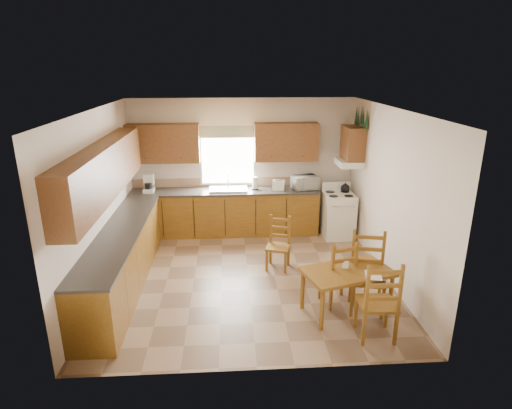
{
  "coord_description": "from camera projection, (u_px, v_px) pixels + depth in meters",
  "views": [
    {
      "loc": [
        -0.28,
        -6.29,
        3.33
      ],
      "look_at": [
        0.15,
        0.3,
        1.15
      ],
      "focal_mm": 30.0,
      "sensor_mm": 36.0,
      "label": 1
    }
  ],
  "objects": [
    {
      "name": "chair_far_left",
      "position": [
        278.0,
        244.0,
        7.18
      ],
      "size": [
        0.47,
        0.46,
        0.9
      ],
      "primitive_type": "cube",
      "rotation": [
        0.0,
        0.0,
        -0.31
      ],
      "color": "brown",
      "rests_on": "floor"
    },
    {
      "name": "upper_cab_back_right",
      "position": [
        286.0,
        142.0,
        8.46
      ],
      "size": [
        1.25,
        0.33,
        0.75
      ],
      "primitive_type": "cube",
      "color": "brown",
      "rests_on": "wall_back"
    },
    {
      "name": "sink_basin",
      "position": [
        228.0,
        189.0,
        8.55
      ],
      "size": [
        0.75,
        0.45,
        0.04
      ],
      "primitive_type": "cube",
      "color": "silver",
      "rests_on": "counter_back"
    },
    {
      "name": "counter_back",
      "position": [
        225.0,
        191.0,
        8.56
      ],
      "size": [
        3.75,
        0.63,
        0.04
      ],
      "primitive_type": "cube",
      "color": "#3A352F",
      "rests_on": "lower_cab_back"
    },
    {
      "name": "counter_left",
      "position": [
        120.0,
        232.0,
        6.47
      ],
      "size": [
        0.63,
        3.6,
        0.04
      ],
      "primitive_type": "cube",
      "color": "#3A352F",
      "rests_on": "lower_cab_left"
    },
    {
      "name": "range_hood",
      "position": [
        349.0,
        162.0,
        8.23
      ],
      "size": [
        0.44,
        0.62,
        0.12
      ],
      "primitive_type": "cube",
      "color": "silver",
      "rests_on": "wall_right"
    },
    {
      "name": "lower_cab_back",
      "position": [
        225.0,
        213.0,
        8.7
      ],
      "size": [
        3.75,
        0.6,
        0.88
      ],
      "primitive_type": "cube",
      "color": "brown",
      "rests_on": "floor"
    },
    {
      "name": "wall_left",
      "position": [
        99.0,
        201.0,
        6.45
      ],
      "size": [
        4.5,
        4.5,
        0.0
      ],
      "primitive_type": "plane",
      "color": "beige",
      "rests_on": "floor"
    },
    {
      "name": "wall_front",
      "position": [
        257.0,
        263.0,
        4.46
      ],
      "size": [
        4.5,
        4.5,
        0.0
      ],
      "primitive_type": "plane",
      "color": "beige",
      "rests_on": "floor"
    },
    {
      "name": "wall_back",
      "position": [
        243.0,
        166.0,
        8.72
      ],
      "size": [
        4.5,
        4.5,
        0.0
      ],
      "primitive_type": "plane",
      "color": "beige",
      "rests_on": "floor"
    },
    {
      "name": "pine_decal_a",
      "position": [
        367.0,
        119.0,
        7.67
      ],
      "size": [
        0.22,
        0.22,
        0.36
      ],
      "primitive_type": "cone",
      "color": "#173E1F",
      "rests_on": "wall_right"
    },
    {
      "name": "ceiling",
      "position": [
        247.0,
        109.0,
        6.17
      ],
      "size": [
        4.5,
        4.5,
        0.0
      ],
      "primitive_type": "plane",
      "color": "brown",
      "rests_on": "floor"
    },
    {
      "name": "pine_decal_b",
      "position": [
        362.0,
        115.0,
        7.96
      ],
      "size": [
        0.22,
        0.22,
        0.36
      ],
      "primitive_type": "cone",
      "color": "#173E1F",
      "rests_on": "wall_right"
    },
    {
      "name": "stove",
      "position": [
        338.0,
        216.0,
        8.54
      ],
      "size": [
        0.6,
        0.62,
        0.87
      ],
      "primitive_type": "cube",
      "rotation": [
        0.0,
        0.0,
        0.02
      ],
      "color": "silver",
      "rests_on": "floor"
    },
    {
      "name": "paper_towel",
      "position": [
        255.0,
        183.0,
        8.58
      ],
      "size": [
        0.13,
        0.13,
        0.25
      ],
      "primitive_type": "cylinder",
      "rotation": [
        0.0,
        0.0,
        -0.2
      ],
      "color": "white",
      "rests_on": "counter_back"
    },
    {
      "name": "table_card",
      "position": [
        346.0,
        265.0,
        5.89
      ],
      "size": [
        0.08,
        0.03,
        0.11
      ],
      "primitive_type": "cube",
      "rotation": [
        0.0,
        0.0,
        -0.16
      ],
      "color": "white",
      "rests_on": "dining_table"
    },
    {
      "name": "lower_cab_left",
      "position": [
        123.0,
        260.0,
        6.62
      ],
      "size": [
        0.6,
        3.6,
        0.88
      ],
      "primitive_type": "cube",
      "color": "brown",
      "rests_on": "floor"
    },
    {
      "name": "pine_decal_c",
      "position": [
        356.0,
        115.0,
        8.27
      ],
      "size": [
        0.22,
        0.22,
        0.36
      ],
      "primitive_type": "cone",
      "color": "#173E1F",
      "rests_on": "wall_right"
    },
    {
      "name": "upper_cab_stove",
      "position": [
        353.0,
        143.0,
        8.11
      ],
      "size": [
        0.33,
        0.62,
        0.62
      ],
      "primitive_type": "cube",
      "color": "brown",
      "rests_on": "wall_right"
    },
    {
      "name": "chair_near_left",
      "position": [
        377.0,
        298.0,
        5.33
      ],
      "size": [
        0.47,
        0.45,
        1.09
      ],
      "primitive_type": "cube",
      "rotation": [
        0.0,
        0.0,
        3.1
      ],
      "color": "brown",
      "rests_on": "floor"
    },
    {
      "name": "upper_cab_left",
      "position": [
        104.0,
        171.0,
        6.16
      ],
      "size": [
        0.33,
        3.6,
        0.75
      ],
      "primitive_type": "cube",
      "color": "brown",
      "rests_on": "wall_left"
    },
    {
      "name": "floor",
      "position": [
        248.0,
        277.0,
        7.02
      ],
      "size": [
        4.5,
        4.5,
        0.0
      ],
      "primitive_type": "plane",
      "color": "#886A4E",
      "rests_on": "ground"
    },
    {
      "name": "window_valance",
      "position": [
        227.0,
        132.0,
        8.43
      ],
      "size": [
        1.19,
        0.01,
        0.24
      ],
      "primitive_type": "cube",
      "color": "#4F673A",
      "rests_on": "wall_back"
    },
    {
      "name": "backsplash",
      "position": [
        225.0,
        182.0,
        8.8
      ],
      "size": [
        3.75,
        0.01,
        0.18
      ],
      "primitive_type": "cube",
      "color": "#A17E60",
      "rests_on": "counter_back"
    },
    {
      "name": "table_paper",
      "position": [
        373.0,
        275.0,
        5.71
      ],
      "size": [
        0.27,
        0.32,
        0.0
      ],
      "primitive_type": "cube",
      "rotation": [
        0.0,
        0.0,
        -0.23
      ],
      "color": "white",
      "rests_on": "dining_table"
    },
    {
      "name": "microwave",
      "position": [
        305.0,
        183.0,
        8.59
      ],
      "size": [
        0.53,
        0.44,
        0.27
      ],
      "primitive_type": "imported",
      "rotation": [
        0.0,
        0.0,
        0.26
      ],
      "color": "silver",
      "rests_on": "counter_back"
    },
    {
      "name": "coffeemaker",
      "position": [
        149.0,
        185.0,
        8.38
      ],
      "size": [
        0.24,
        0.26,
        0.3
      ],
      "primitive_type": "cube",
      "rotation": [
        0.0,
        0.0,
        0.36
      ],
      "color": "silver",
      "rests_on": "counter_back"
    },
    {
      "name": "window_pane",
      "position": [
        228.0,
        156.0,
        8.61
      ],
      "size": [
        1.05,
        0.01,
        1.1
      ],
      "primitive_type": "cube",
      "color": "white",
      "rests_on": "wall_back"
    },
    {
      "name": "dining_table",
      "position": [
        346.0,
        291.0,
        5.95
      ],
      "size": [
        1.34,
        1.0,
        0.64
      ],
      "primitive_type": "cube",
      "rotation": [
        0.0,
        0.0,
        0.29
      ],
      "color": "brown",
      "rests_on": "floor"
    },
    {
      "name": "wall_right",
      "position": [
        390.0,
        196.0,
        6.73
      ],
      "size": [
        4.5,
        4.5,
        0.0
      ],
      "primitive_type": "plane",
      "color": "beige",
      "rests_on": "floor"
    },
    {
      "name": "chair_near_right",
      "position": [
        338.0,
        272.0,
        6.11
      ],
      "size": [
        0.5,
        0.49,
        0.99
      ],
      "primitive_type": "cube",
      "rotation": [
        0.0,
        0.0,
        3.39
      ],
      "color": "brown",
      "rests_on": "floor"
    },
    {
      "name": "window_frame",
      "position": [
        228.0,
        156.0,
        8.62
      ],
      "size": [
        1.13,
        0.02,
        1.18
      ],
      "primitive_type": "cube",
      "color": "silver",
      "rests_on": "wall_back"
    },
    {
      "name": "toaster",
      "position": [
        279.0,
        185.0,
        8.55
      ],
      "size": [
        0.27,
        0.21,
        0.19
      ],
      "primitive_type": "cube",
      "rotation": [
        0.0,
        0.0,
        -0.26
      ],
      "color": "silver",
      "rests_on": "counter_back"
    },
    {
      "name": "chair_far_right",
      "position": [
        368.0,
        274.0,
        5.9
      ],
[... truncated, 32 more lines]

